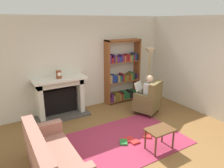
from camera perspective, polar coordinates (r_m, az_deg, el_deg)
name	(u,v)px	position (r m, az deg, el deg)	size (l,w,h in m)	color
ground	(137,146)	(4.65, 6.85, -16.51)	(14.00, 14.00, 0.00)	brown
back_wall	(86,63)	(6.20, -7.27, 5.67)	(5.60, 0.10, 2.70)	beige
side_wall_right	(182,62)	(6.75, 18.77, 5.83)	(0.10, 5.20, 2.70)	beige
area_rug	(129,139)	(4.85, 4.62, -14.82)	(2.40, 1.80, 0.01)	#9D2C48
fireplace	(60,96)	(5.88, -14.07, -3.12)	(1.44, 0.64, 1.11)	#4C4742
mantel_clock	(59,75)	(5.60, -14.47, 2.54)	(0.14, 0.14, 0.21)	brown
bookshelf	(122,74)	(6.66, 2.87, 2.84)	(1.18, 0.32, 2.01)	brown
armchair_reading	(149,100)	(5.93, 10.18, -4.34)	(0.84, 0.83, 0.97)	#331E14
seated_reader	(146,93)	(5.90, 9.24, -2.34)	(0.51, 0.60, 1.14)	silver
sofa_floral	(52,161)	(3.81, -16.15, -19.72)	(0.73, 1.70, 0.85)	#A26B5B
side_table	(160,132)	(4.41, 13.03, -12.87)	(0.56, 0.39, 0.47)	brown
scattered_books	(134,139)	(4.79, 5.98, -14.95)	(0.91, 0.34, 0.04)	red
floor_lamp	(150,57)	(6.56, 10.35, 7.45)	(0.32, 0.32, 1.76)	#B7933F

